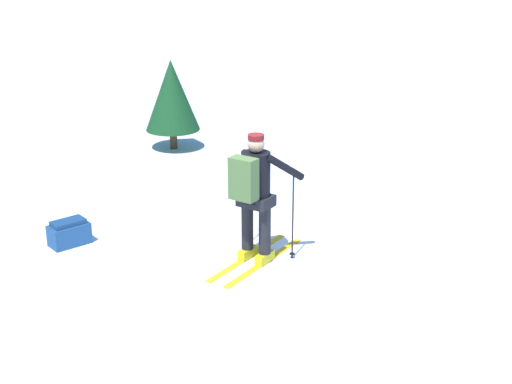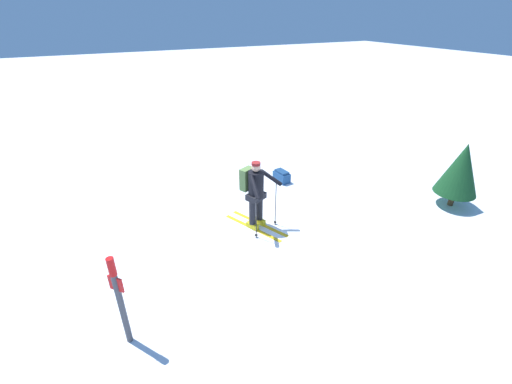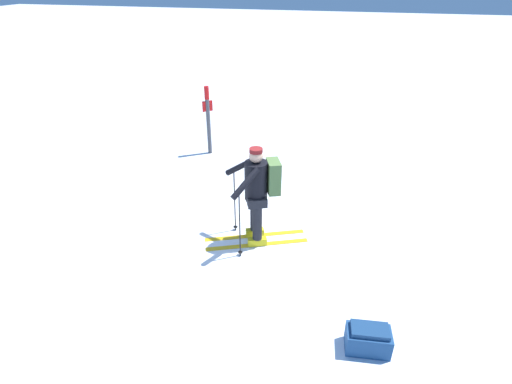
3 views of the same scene
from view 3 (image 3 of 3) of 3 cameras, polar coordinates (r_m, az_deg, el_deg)
ground_plane at (r=6.62m, az=-1.03°, el=-6.86°), size 80.00×80.00×0.00m
skier at (r=6.10m, az=0.30°, el=0.32°), size 1.06×1.67×1.63m
dropped_backpack at (r=5.09m, az=15.73°, el=-19.56°), size 0.35×0.54×0.34m
trail_marker at (r=9.43m, az=-6.88°, el=10.88°), size 0.18×0.20×1.61m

